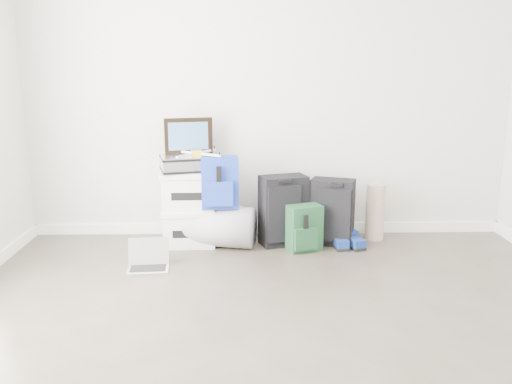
{
  "coord_description": "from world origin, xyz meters",
  "views": [
    {
      "loc": [
        -0.23,
        -2.56,
        1.6
      ],
      "look_at": [
        -0.13,
        1.9,
        0.55
      ],
      "focal_mm": 38.0,
      "sensor_mm": 36.0,
      "label": 1
    }
  ],
  "objects_px": {
    "briefcase": "(188,163)",
    "laptop": "(148,261)",
    "large_suitcase": "(283,210)",
    "duffel_bag": "(221,226)",
    "carry_on": "(332,212)",
    "boxes_stack": "(189,207)"
  },
  "relations": [
    {
      "from": "briefcase",
      "to": "laptop",
      "type": "xyz_separation_m",
      "value": [
        -0.28,
        -0.61,
        -0.69
      ]
    },
    {
      "from": "laptop",
      "to": "large_suitcase",
      "type": "bearing_deg",
      "value": 22.33
    },
    {
      "from": "duffel_bag",
      "to": "laptop",
      "type": "height_order",
      "value": "duffel_bag"
    },
    {
      "from": "carry_on",
      "to": "boxes_stack",
      "type": "bearing_deg",
      "value": -162.13
    },
    {
      "from": "briefcase",
      "to": "duffel_bag",
      "type": "bearing_deg",
      "value": -28.17
    },
    {
      "from": "briefcase",
      "to": "large_suitcase",
      "type": "relative_size",
      "value": 0.74
    },
    {
      "from": "boxes_stack",
      "to": "large_suitcase",
      "type": "height_order",
      "value": "boxes_stack"
    },
    {
      "from": "large_suitcase",
      "to": "boxes_stack",
      "type": "bearing_deg",
      "value": 160.57
    },
    {
      "from": "briefcase",
      "to": "duffel_bag",
      "type": "relative_size",
      "value": 0.78
    },
    {
      "from": "briefcase",
      "to": "large_suitcase",
      "type": "distance_m",
      "value": 0.95
    },
    {
      "from": "boxes_stack",
      "to": "duffel_bag",
      "type": "height_order",
      "value": "boxes_stack"
    },
    {
      "from": "boxes_stack",
      "to": "briefcase",
      "type": "xyz_separation_m",
      "value": [
        -0.0,
        -0.0,
        0.41
      ]
    },
    {
      "from": "carry_on",
      "to": "briefcase",
      "type": "bearing_deg",
      "value": -162.13
    },
    {
      "from": "briefcase",
      "to": "laptop",
      "type": "height_order",
      "value": "briefcase"
    },
    {
      "from": "large_suitcase",
      "to": "carry_on",
      "type": "distance_m",
      "value": 0.45
    },
    {
      "from": "laptop",
      "to": "briefcase",
      "type": "bearing_deg",
      "value": 60.46
    },
    {
      "from": "carry_on",
      "to": "laptop",
      "type": "distance_m",
      "value": 1.69
    },
    {
      "from": "laptop",
      "to": "boxes_stack",
      "type": "bearing_deg",
      "value": 60.46
    },
    {
      "from": "briefcase",
      "to": "large_suitcase",
      "type": "height_order",
      "value": "briefcase"
    },
    {
      "from": "boxes_stack",
      "to": "laptop",
      "type": "bearing_deg",
      "value": -116.35
    },
    {
      "from": "large_suitcase",
      "to": "carry_on",
      "type": "height_order",
      "value": "large_suitcase"
    },
    {
      "from": "duffel_bag",
      "to": "laptop",
      "type": "distance_m",
      "value": 0.79
    }
  ]
}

